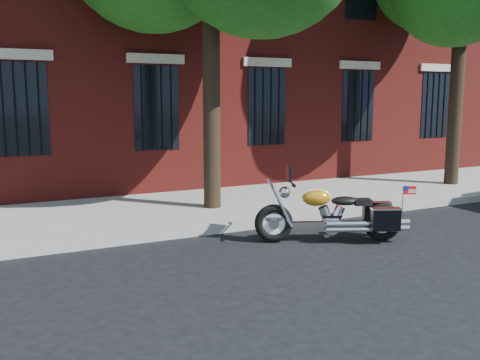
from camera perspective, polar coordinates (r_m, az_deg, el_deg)
name	(u,v)px	position (r m, az deg, el deg)	size (l,w,h in m)	color
ground	(255,252)	(8.67, 1.64, -7.66)	(120.00, 120.00, 0.00)	black
curb	(220,228)	(9.85, -2.13, -5.19)	(40.00, 0.16, 0.15)	gray
sidewalk	(184,209)	(11.54, -5.95, -3.13)	(40.00, 3.60, 0.15)	gray
motorcycle	(336,216)	(9.29, 10.24, -3.79)	(2.39, 1.45, 1.34)	black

